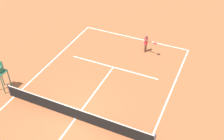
{
  "coord_description": "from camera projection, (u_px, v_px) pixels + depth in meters",
  "views": [
    {
      "loc": [
        -7.09,
        9.97,
        13.27
      ],
      "look_at": [
        -0.47,
        -4.66,
        0.8
      ],
      "focal_mm": 44.07,
      "sensor_mm": 36.0,
      "label": 1
    }
  ],
  "objects": [
    {
      "name": "court_lines",
      "position": [
        75.0,
        118.0,
        17.62
      ],
      "size": [
        9.98,
        21.84,
        0.01
      ],
      "color": "white",
      "rests_on": "ground"
    },
    {
      "name": "player_serving",
      "position": [
        146.0,
        42.0,
        23.08
      ],
      "size": [
        1.21,
        0.76,
        1.6
      ],
      "rotation": [
        0.0,
        0.0,
        1.37
      ],
      "color": "brown",
      "rests_on": "ground"
    },
    {
      "name": "ground_plane",
      "position": [
        75.0,
        118.0,
        17.62
      ],
      "size": [
        60.0,
        60.0,
        0.0
      ],
      "primitive_type": "plane",
      "color": "#AD5933"
    },
    {
      "name": "tennis_net",
      "position": [
        75.0,
        113.0,
        17.32
      ],
      "size": [
        10.58,
        0.1,
        1.07
      ],
      "color": "#4C4C51",
      "rests_on": "ground"
    },
    {
      "name": "umpire_chair",
      "position": [
        0.0,
        71.0,
        18.89
      ],
      "size": [
        0.8,
        0.8,
        2.41
      ],
      "color": "#2D6B4C",
      "rests_on": "ground"
    },
    {
      "name": "tennis_ball",
      "position": [
        141.0,
        62.0,
        22.42
      ],
      "size": [
        0.07,
        0.07,
        0.07
      ],
      "primitive_type": "sphere",
      "color": "#CCE033",
      "rests_on": "ground"
    }
  ]
}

